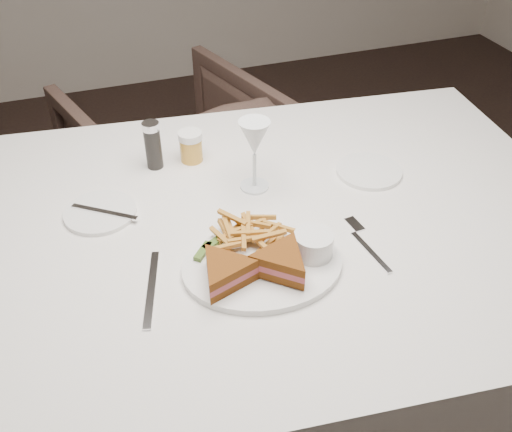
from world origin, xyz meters
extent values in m
cube|color=silver|center=(-0.09, 0.10, 0.38)|extent=(1.63, 1.18, 0.75)
imported|color=#433029|center=(-0.08, 1.03, 0.35)|extent=(0.84, 0.81, 0.70)
ellipsoid|color=white|center=(-0.11, -0.06, 0.76)|extent=(0.35, 0.28, 0.01)
cube|color=silver|center=(-0.33, -0.04, 0.75)|extent=(0.07, 0.20, 0.00)
cylinder|color=white|center=(-0.39, 0.23, 0.76)|extent=(0.16, 0.16, 0.01)
cylinder|color=white|center=(0.25, 0.18, 0.76)|extent=(0.16, 0.16, 0.01)
cylinder|color=black|center=(-0.24, 0.38, 0.81)|extent=(0.04, 0.04, 0.12)
cylinder|color=gold|center=(-0.15, 0.38, 0.79)|extent=(0.06, 0.06, 0.08)
cube|color=#3F5C20|center=(-0.19, 0.03, 0.77)|extent=(0.06, 0.04, 0.01)
cube|color=#3F5C20|center=(-0.21, 0.01, 0.77)|extent=(0.05, 0.05, 0.01)
cylinder|color=white|center=(-0.01, -0.07, 0.79)|extent=(0.08, 0.08, 0.05)
camera|label=1|loc=(-0.39, -0.83, 1.53)|focal=40.00mm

